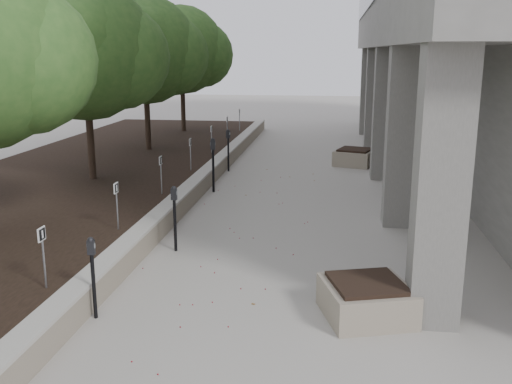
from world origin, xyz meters
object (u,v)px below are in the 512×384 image
Objects in this scene: crabapple_tree_4 at (145,73)px; planter_front at (367,299)px; crabapple_tree_3 at (86,80)px; planter_back at (355,157)px; parking_meter_4 at (213,165)px; parking_meter_3 at (175,219)px; crabapple_tree_5 at (182,69)px; parking_meter_2 at (93,278)px; parking_meter_5 at (228,150)px.

planter_front is at bearing -58.83° from crabapple_tree_4.
crabapple_tree_4 is 4.46× the size of planter_front.
crabapple_tree_3 is 4.37× the size of planter_back.
crabapple_tree_4 is at bearing 116.63° from parking_meter_4.
crabapple_tree_3 is 4.08× the size of parking_meter_3.
parking_meter_3 is 1.07× the size of planter_back.
crabapple_tree_3 is at bearing -90.00° from crabapple_tree_4.
planter_front is (7.26, -17.00, -2.84)m from crabapple_tree_5.
crabapple_tree_5 reaches higher than parking_meter_2.
parking_meter_4 is 1.26× the size of planter_front.
parking_meter_4 is at bearing 117.60° from planter_front.
parking_meter_4 is at bearing 93.58° from parking_meter_3.
crabapple_tree_3 is 8.62m from parking_meter_2.
parking_meter_3 is 4.99m from parking_meter_4.
crabapple_tree_4 is 14.31m from planter_front.
planter_back is (4.06, 4.55, -0.48)m from parking_meter_4.
crabapple_tree_5 is at bearing 90.00° from crabapple_tree_3.
parking_meter_5 reaches higher than planter_back.
parking_meter_5 is at bearing -63.88° from crabapple_tree_5.
parking_meter_5 reaches higher than parking_meter_3.
parking_meter_3 is at bearing -111.65° from planter_back.
parking_meter_4 is 2.91m from parking_meter_5.
crabapple_tree_4 is at bearing 90.00° from crabapple_tree_3.
crabapple_tree_4 is at bearing 173.91° from parking_meter_5.
parking_meter_5 is (-0.11, 2.91, -0.07)m from parking_meter_4.
crabapple_tree_3 reaches higher than parking_meter_5.
planter_front is (7.26, -7.00, -2.84)m from crabapple_tree_3.
planter_front is at bearing -34.00° from parking_meter_3.
parking_meter_3 is (0.38, 3.07, 0.03)m from parking_meter_2.
parking_meter_3 reaches higher than planter_back.
crabapple_tree_4 reaches higher than planter_back.
planter_front is at bearing -43.95° from crabapple_tree_3.
planter_back is at bearing 34.09° from crabapple_tree_3.
parking_meter_4 reaches higher than planter_front.
planter_front is (7.26, -12.00, -2.84)m from crabapple_tree_4.
crabapple_tree_4 is at bearing -90.00° from crabapple_tree_5.
parking_meter_3 is 10.26m from planter_back.
crabapple_tree_3 is at bearing -145.91° from planter_back.
parking_meter_3 is 4.41m from planter_front.
parking_meter_5 is at bearing -158.44° from planter_back.
planter_front is at bearing -0.74° from parking_meter_2.
crabapple_tree_4 reaches higher than parking_meter_4.
parking_meter_3 is 0.87× the size of parking_meter_4.
parking_meter_3 is at bearing 73.79° from parking_meter_2.
crabapple_tree_5 is 4.08× the size of parking_meter_3.
parking_meter_5 is (3.25, 3.37, -2.42)m from crabapple_tree_3.
planter_front is at bearing -66.87° from crabapple_tree_5.
parking_meter_3 is at bearing -69.10° from crabapple_tree_4.
planter_front is 0.98× the size of planter_back.
crabapple_tree_4 is 4.08× the size of parking_meter_3.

